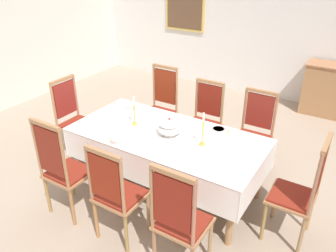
# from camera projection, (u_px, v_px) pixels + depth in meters

# --- Properties ---
(ground) EXTENTS (7.50, 6.62, 0.04)m
(ground) POSITION_uv_depth(u_px,v_px,m) (178.00, 178.00, 4.39)
(ground) COLOR tan
(back_wall) EXTENTS (7.50, 0.08, 3.03)m
(back_wall) POSITION_uv_depth(u_px,v_px,m) (272.00, 17.00, 6.20)
(back_wall) COLOR silver
(back_wall) RESTS_ON ground
(dining_table) EXTENTS (2.18, 1.05, 0.76)m
(dining_table) POSITION_uv_depth(u_px,v_px,m) (167.00, 140.00, 3.86)
(dining_table) COLOR #9B674B
(dining_table) RESTS_ON ground
(tablecloth) EXTENTS (2.20, 1.07, 0.36)m
(tablecloth) POSITION_uv_depth(u_px,v_px,m) (167.00, 141.00, 3.87)
(tablecloth) COLOR white
(tablecloth) RESTS_ON dining_table
(chair_south_a) EXTENTS (0.44, 0.42, 1.17)m
(chair_south_a) POSITION_uv_depth(u_px,v_px,m) (63.00, 168.00, 3.52)
(chair_south_a) COLOR #A3763F
(chair_south_a) RESTS_ON ground
(chair_north_a) EXTENTS (0.44, 0.42, 1.17)m
(chair_north_a) POSITION_uv_depth(u_px,v_px,m) (161.00, 106.00, 4.93)
(chair_north_a) COLOR #AA7450
(chair_north_a) RESTS_ON ground
(chair_south_b) EXTENTS (0.44, 0.42, 1.10)m
(chair_south_b) POSITION_uv_depth(u_px,v_px,m) (116.00, 193.00, 3.21)
(chair_south_b) COLOR #9A6B4F
(chair_south_b) RESTS_ON ground
(chair_north_b) EXTENTS (0.44, 0.42, 1.08)m
(chair_north_b) POSITION_uv_depth(u_px,v_px,m) (204.00, 119.00, 4.60)
(chair_north_b) COLOR #A47242
(chair_north_b) RESTS_ON ground
(chair_south_c) EXTENTS (0.44, 0.42, 1.15)m
(chair_south_c) POSITION_uv_depth(u_px,v_px,m) (180.00, 219.00, 2.87)
(chair_south_c) COLOR #9D6C3E
(chair_south_c) RESTS_ON ground
(chair_north_c) EXTENTS (0.44, 0.42, 1.09)m
(chair_north_c) POSITION_uv_depth(u_px,v_px,m) (254.00, 132.00, 4.27)
(chair_north_c) COLOR #A2674A
(chair_north_c) RESTS_ON ground
(chair_head_west) EXTENTS (0.42, 0.44, 1.12)m
(chair_head_west) POSITION_uv_depth(u_px,v_px,m) (74.00, 118.00, 4.61)
(chair_head_west) COLOR #A06F40
(chair_head_west) RESTS_ON ground
(chair_head_east) EXTENTS (0.42, 0.44, 1.17)m
(chair_head_east) POSITION_uv_depth(u_px,v_px,m) (301.00, 190.00, 3.20)
(chair_head_east) COLOR olive
(chair_head_east) RESTS_ON ground
(soup_tureen) EXTENTS (0.26, 0.26, 0.21)m
(soup_tureen) POSITION_uv_depth(u_px,v_px,m) (169.00, 127.00, 3.76)
(soup_tureen) COLOR silver
(soup_tureen) RESTS_ON tablecloth
(candlestick_west) EXTENTS (0.07, 0.07, 0.36)m
(candlestick_west) POSITION_uv_depth(u_px,v_px,m) (134.00, 114.00, 3.97)
(candlestick_west) COLOR gold
(candlestick_west) RESTS_ON tablecloth
(candlestick_east) EXTENTS (0.07, 0.07, 0.38)m
(candlestick_east) POSITION_uv_depth(u_px,v_px,m) (203.00, 132.00, 3.54)
(candlestick_east) COLOR gold
(candlestick_east) RESTS_ON tablecloth
(bowl_near_left) EXTENTS (0.20, 0.20, 0.05)m
(bowl_near_left) POSITION_uv_depth(u_px,v_px,m) (119.00, 139.00, 3.67)
(bowl_near_left) COLOR silver
(bowl_near_left) RESTS_ON tablecloth
(bowl_near_right) EXTENTS (0.16, 0.16, 0.03)m
(bowl_near_right) POSITION_uv_depth(u_px,v_px,m) (219.00, 130.00, 3.88)
(bowl_near_right) COLOR silver
(bowl_near_right) RESTS_ON tablecloth
(spoon_primary) EXTENTS (0.04, 0.18, 0.01)m
(spoon_primary) POSITION_uv_depth(u_px,v_px,m) (111.00, 137.00, 3.76)
(spoon_primary) COLOR gold
(spoon_primary) RESTS_ON tablecloth
(spoon_secondary) EXTENTS (0.04, 0.18, 0.01)m
(spoon_secondary) POSITION_uv_depth(u_px,v_px,m) (228.00, 132.00, 3.86)
(spoon_secondary) COLOR gold
(spoon_secondary) RESTS_ON tablecloth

